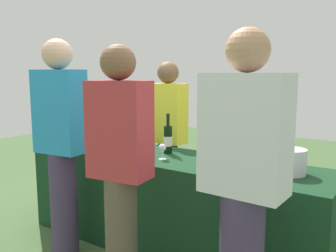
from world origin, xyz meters
The scene contains 15 objects.
ground_plane centered at (0.00, 0.00, 0.00)m, with size 12.00×12.00×0.00m, color #476638.
tasting_table centered at (0.00, 0.00, 0.39)m, with size 2.60×0.66×0.79m, color #14381E.
wine_bottle_0 centered at (-0.79, 0.15, 0.91)m, with size 0.07×0.07×0.32m.
wine_bottle_1 centered at (-0.67, 0.08, 0.90)m, with size 0.08×0.08×0.32m.
wine_bottle_2 centered at (-0.06, 0.09, 0.91)m, with size 0.07×0.07×0.34m.
wine_bottle_3 centered at (0.38, 0.15, 0.91)m, with size 0.07×0.07×0.34m.
wine_glass_0 centered at (-0.61, -0.09, 0.89)m, with size 0.07×0.07×0.14m.
wine_glass_1 centered at (-0.35, -0.17, 0.89)m, with size 0.06×0.06×0.14m.
wine_glass_2 centered at (0.02, -0.11, 0.87)m, with size 0.06×0.06×0.13m.
wine_glass_3 centered at (0.79, -0.09, 0.88)m, with size 0.06×0.06×0.13m.
ice_bucket centered at (0.96, 0.03, 0.87)m, with size 0.23×0.23×0.17m, color silver.
server_pouring centered at (-0.36, 0.52, 0.86)m, with size 0.36×0.21×1.57m.
guest_0 centered at (-0.61, -0.57, 0.94)m, with size 0.41×0.26×1.71m.
guest_1 centered at (0.13, -0.72, 0.89)m, with size 0.41×0.26×1.63m.
guest_2 centered at (0.92, -0.64, 0.91)m, with size 0.44×0.26×1.68m.
Camera 1 is at (1.61, -2.35, 1.45)m, focal length 38.22 mm.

